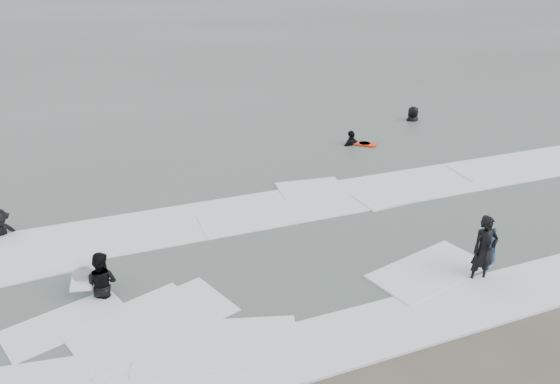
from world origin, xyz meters
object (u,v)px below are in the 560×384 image
object	(u,v)px
surfer_centre	(479,280)
surfer_right_far	(412,122)
surfer_breaker	(2,238)
surfer_right_near	(351,146)
surfer_wading	(104,295)

from	to	relation	value
surfer_centre	surfer_right_far	size ratio (longest dim) A/B	0.98
surfer_breaker	surfer_right_near	xyz separation A→B (m)	(13.52, 3.59, 0.00)
surfer_centre	surfer_right_near	world-z (taller)	surfer_centre
surfer_right_far	surfer_centre	bearing A→B (deg)	57.29
surfer_wading	surfer_right_near	distance (m)	13.40
surfer_centre	surfer_breaker	size ratio (longest dim) A/B	1.04
surfer_right_near	surfer_centre	bearing A→B (deg)	63.65
surfer_centre	surfer_wading	size ratio (longest dim) A/B	1.06
surfer_centre	surfer_right_far	distance (m)	14.09
surfer_centre	surfer_right_near	xyz separation A→B (m)	(1.86, 10.51, 0.00)
surfer_wading	surfer_right_far	bearing A→B (deg)	-116.14
surfer_right_near	surfer_right_far	bearing A→B (deg)	-171.56
surfer_wading	surfer_breaker	bearing A→B (deg)	-26.43
surfer_centre	surfer_breaker	world-z (taller)	surfer_centre
surfer_centre	surfer_wading	xyz separation A→B (m)	(-9.11, 2.82, 0.00)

